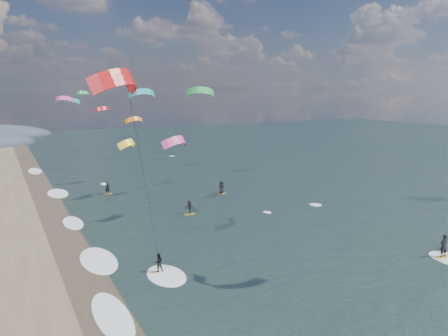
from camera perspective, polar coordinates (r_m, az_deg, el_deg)
name	(u,v)px	position (r m, az deg, el deg)	size (l,w,h in m)	color
ground	(333,315)	(27.94, 14.10, -18.14)	(260.00, 260.00, 0.00)	black
wet_sand_strip	(92,290)	(31.35, -16.91, -15.00)	(3.00, 240.00, 0.00)	#382D23
kitesurfer_near_b	(142,160)	(26.06, -10.65, 1.04)	(6.77, 8.83, 14.76)	#B88420
far_kitesurfers	(186,196)	(51.67, -4.95, -3.61)	(14.06, 13.97, 1.65)	#B88420
bg_kite_field	(116,103)	(73.59, -13.88, 8.26)	(15.08, 67.06, 8.51)	teal
shoreline_surf	(95,262)	(35.84, -16.48, -11.70)	(2.40, 79.40, 0.11)	white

